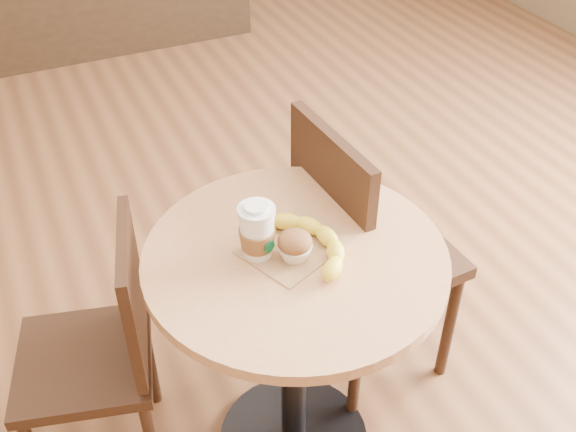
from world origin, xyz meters
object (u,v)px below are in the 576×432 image
(cafe_table, at_px, (295,317))
(chair_right, at_px, (362,248))
(coffee_cup, at_px, (257,233))
(chair_left, at_px, (103,347))
(muffin, at_px, (295,246))
(banana, at_px, (304,243))

(cafe_table, bearing_deg, chair_right, 32.30)
(cafe_table, bearing_deg, coffee_cup, 159.26)
(chair_right, bearing_deg, chair_left, 86.53)
(cafe_table, height_order, chair_left, chair_left)
(cafe_table, bearing_deg, muffin, -119.04)
(chair_right, xyz_separation_m, coffee_cup, (-0.39, -0.16, 0.31))
(cafe_table, relative_size, chair_right, 0.82)
(chair_left, bearing_deg, cafe_table, 80.85)
(cafe_table, distance_m, chair_right, 0.36)
(chair_right, xyz_separation_m, banana, (-0.29, -0.20, 0.27))
(chair_right, distance_m, muffin, 0.47)
(chair_left, height_order, chair_right, chair_right)
(chair_left, relative_size, chair_right, 0.86)
(cafe_table, relative_size, coffee_cup, 5.23)
(cafe_table, height_order, coffee_cup, coffee_cup)
(chair_left, bearing_deg, banana, 81.53)
(chair_right, height_order, muffin, chair_right)
(coffee_cup, bearing_deg, muffin, -51.60)
(coffee_cup, distance_m, muffin, 0.09)
(chair_right, distance_m, coffee_cup, 0.52)
(chair_right, distance_m, banana, 0.44)
(cafe_table, distance_m, chair_left, 0.51)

